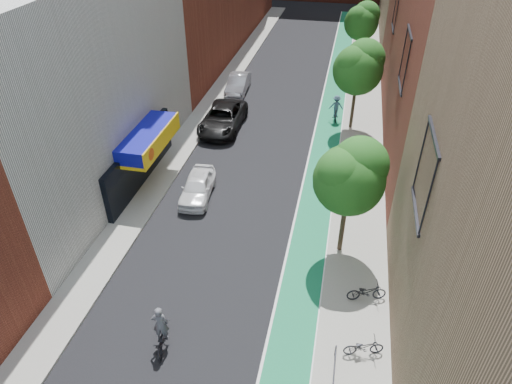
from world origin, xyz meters
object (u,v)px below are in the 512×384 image
Objects in this scene: parked_car_white at (197,186)px; parked_car_black at (223,118)px; parked_car_silver at (238,84)px; cyclist_lead at (161,334)px; cyclist_lane_near at (330,185)px; cyclist_lane_mid at (330,183)px; cyclist_lane_far at (336,109)px.

parked_car_black is at bearing 90.17° from parked_car_white.
cyclist_lead is (3.26, -26.43, -0.04)m from parked_car_silver.
parked_car_silver is 17.03m from cyclist_lane_near.
cyclist_lane_far is (-0.34, 10.15, 0.21)m from cyclist_lane_mid.
cyclist_lane_near is at bearing -128.77° from cyclist_lead.
cyclist_lane_mid is (7.70, 1.94, 0.00)m from parked_car_white.
cyclist_lane_far reaches higher than cyclist_lane_mid.
cyclist_lane_far is at bearing -26.66° from parked_car_silver.
cyclist_lead reaches higher than parked_car_white.
parked_car_silver is at bearing 94.37° from parked_car_black.
cyclist_lane_near is (7.70, 1.63, 0.09)m from parked_car_white.
cyclist_lead is 23.18m from cyclist_lane_far.
cyclist_lane_mid is at bearing 8.65° from parked_car_white.
parked_car_silver is 2.13× the size of cyclist_lead.
parked_car_black is at bearing -33.34° from cyclist_lane_mid.
parked_car_black is 8.82m from cyclist_lane_far.
cyclist_lane_far reaches higher than parked_car_white.
parked_car_silver is 16.77m from cyclist_lane_mid.
cyclist_lane_far is at bearing 53.18° from parked_car_white.
cyclist_lead is at bearing -85.54° from parked_car_white.
cyclist_lane_far reaches higher than parked_car_silver.
parked_car_silver is 2.38× the size of cyclist_lane_near.
parked_car_white is at bearing 51.71° from cyclist_lane_far.
cyclist_lane_near is 10.47m from cyclist_lane_far.
cyclist_lane_near is 1.01× the size of cyclist_lane_mid.
parked_car_silver is 2.25× the size of cyclist_lane_far.
cyclist_lane_near is (5.87, 12.05, 0.08)m from cyclist_lead.
cyclist_lane_far is (7.36, 12.09, 0.21)m from parked_car_white.
cyclist_lane_mid is 10.16m from cyclist_lane_far.
cyclist_lane_far is at bearing -116.60° from cyclist_lead.
parked_car_silver is 9.62m from cyclist_lane_far.
cyclist_lane_mid is at bearing -128.20° from cyclist_lead.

